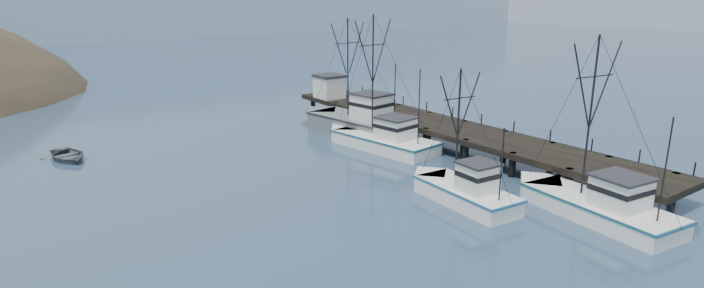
{
  "coord_description": "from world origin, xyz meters",
  "views": [
    {
      "loc": [
        -23.43,
        -20.28,
        14.32
      ],
      "look_at": [
        1.48,
        14.14,
        2.5
      ],
      "focal_mm": 28.0,
      "sensor_mm": 36.0,
      "label": 1
    }
  ],
  "objects_px": {
    "pickup_truck": "(374,101)",
    "motorboat": "(68,159)",
    "trawler_mid": "(463,191)",
    "pier_shed": "(329,86)",
    "pier": "(446,127)",
    "trawler_near": "(594,204)",
    "trawler_far": "(381,139)",
    "work_vessel": "(357,123)"
  },
  "relations": [
    {
      "from": "trawler_far",
      "to": "pickup_truck",
      "type": "bearing_deg",
      "value": 56.16
    },
    {
      "from": "trawler_near",
      "to": "motorboat",
      "type": "bearing_deg",
      "value": 126.95
    },
    {
      "from": "work_vessel",
      "to": "pickup_truck",
      "type": "relative_size",
      "value": 2.5
    },
    {
      "from": "pier_shed",
      "to": "pickup_truck",
      "type": "distance_m",
      "value": 8.12
    },
    {
      "from": "trawler_near",
      "to": "trawler_far",
      "type": "relative_size",
      "value": 0.95
    },
    {
      "from": "work_vessel",
      "to": "pickup_truck",
      "type": "bearing_deg",
      "value": 26.48
    },
    {
      "from": "trawler_near",
      "to": "work_vessel",
      "type": "height_order",
      "value": "work_vessel"
    },
    {
      "from": "trawler_near",
      "to": "work_vessel",
      "type": "distance_m",
      "value": 26.47
    },
    {
      "from": "trawler_far",
      "to": "trawler_near",
      "type": "bearing_deg",
      "value": -87.19
    },
    {
      "from": "trawler_mid",
      "to": "work_vessel",
      "type": "bearing_deg",
      "value": 74.93
    },
    {
      "from": "trawler_mid",
      "to": "pier_shed",
      "type": "relative_size",
      "value": 3.02
    },
    {
      "from": "trawler_mid",
      "to": "pickup_truck",
      "type": "relative_size",
      "value": 1.69
    },
    {
      "from": "trawler_mid",
      "to": "pickup_truck",
      "type": "distance_m",
      "value": 23.36
    },
    {
      "from": "pier",
      "to": "pickup_truck",
      "type": "height_order",
      "value": "pickup_truck"
    },
    {
      "from": "work_vessel",
      "to": "pier",
      "type": "bearing_deg",
      "value": -60.33
    },
    {
      "from": "pier",
      "to": "trawler_near",
      "type": "height_order",
      "value": "trawler_near"
    },
    {
      "from": "pier",
      "to": "motorboat",
      "type": "bearing_deg",
      "value": 152.38
    },
    {
      "from": "work_vessel",
      "to": "pier_shed",
      "type": "bearing_deg",
      "value": 72.52
    },
    {
      "from": "trawler_near",
      "to": "pier_shed",
      "type": "bearing_deg",
      "value": 84.89
    },
    {
      "from": "trawler_near",
      "to": "trawler_mid",
      "type": "bearing_deg",
      "value": 127.16
    },
    {
      "from": "trawler_mid",
      "to": "work_vessel",
      "type": "relative_size",
      "value": 0.67
    },
    {
      "from": "trawler_far",
      "to": "motorboat",
      "type": "xyz_separation_m",
      "value": [
        -24.84,
        13.31,
        -0.82
      ]
    },
    {
      "from": "trawler_mid",
      "to": "pier_shed",
      "type": "height_order",
      "value": "trawler_mid"
    },
    {
      "from": "trawler_far",
      "to": "pier_shed",
      "type": "distance_m",
      "value": 16.08
    },
    {
      "from": "pier",
      "to": "pier_shed",
      "type": "height_order",
      "value": "pier_shed"
    },
    {
      "from": "pier",
      "to": "trawler_mid",
      "type": "height_order",
      "value": "trawler_mid"
    },
    {
      "from": "pickup_truck",
      "to": "motorboat",
      "type": "distance_m",
      "value": 30.42
    },
    {
      "from": "pickup_truck",
      "to": "motorboat",
      "type": "xyz_separation_m",
      "value": [
        -29.67,
        6.11,
        -2.8
      ]
    },
    {
      "from": "motorboat",
      "to": "pier_shed",
      "type": "bearing_deg",
      "value": -4.3
    },
    {
      "from": "pier_shed",
      "to": "pier",
      "type": "bearing_deg",
      "value": -85.24
    },
    {
      "from": "trawler_mid",
      "to": "work_vessel",
      "type": "distance_m",
      "value": 20.37
    },
    {
      "from": "trawler_far",
      "to": "work_vessel",
      "type": "bearing_deg",
      "value": 77.69
    },
    {
      "from": "work_vessel",
      "to": "trawler_far",
      "type": "bearing_deg",
      "value": -102.31
    },
    {
      "from": "pier_shed",
      "to": "motorboat",
      "type": "distance_m",
      "value": 29.4
    },
    {
      "from": "trawler_mid",
      "to": "trawler_near",
      "type": "bearing_deg",
      "value": -52.84
    },
    {
      "from": "trawler_far",
      "to": "pier_shed",
      "type": "relative_size",
      "value": 3.98
    },
    {
      "from": "trawler_mid",
      "to": "motorboat",
      "type": "bearing_deg",
      "value": 126.9
    },
    {
      "from": "trawler_near",
      "to": "motorboat",
      "type": "height_order",
      "value": "trawler_near"
    },
    {
      "from": "trawler_near",
      "to": "pier_shed",
      "type": "relative_size",
      "value": 3.79
    },
    {
      "from": "pier",
      "to": "trawler_near",
      "type": "xyz_separation_m",
      "value": [
        -4.75,
        -18.37,
        -0.87
      ]
    },
    {
      "from": "pier",
      "to": "work_vessel",
      "type": "height_order",
      "value": "work_vessel"
    },
    {
      "from": "pickup_truck",
      "to": "trawler_mid",
      "type": "bearing_deg",
      "value": 141.47
    }
  ]
}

